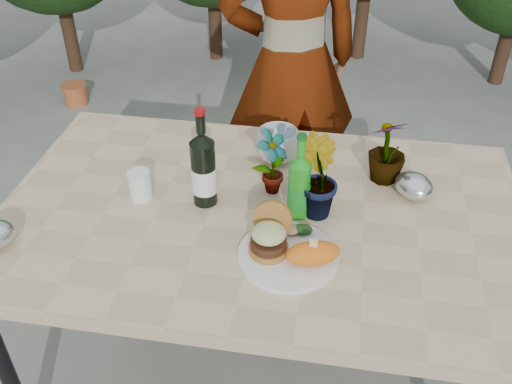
% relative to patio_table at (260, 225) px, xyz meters
% --- Properties ---
extents(ground, '(80.00, 80.00, 0.00)m').
position_rel_patio_table_xyz_m(ground, '(0.00, 0.00, -0.69)').
color(ground, slate).
rests_on(ground, ground).
extents(patio_table, '(1.60, 1.00, 0.75)m').
position_rel_patio_table_xyz_m(patio_table, '(0.00, 0.00, 0.00)').
color(patio_table, '#CDB489').
rests_on(patio_table, ground).
extents(dinner_plate, '(0.28, 0.28, 0.01)m').
position_rel_patio_table_xyz_m(dinner_plate, '(0.11, -0.19, 0.06)').
color(dinner_plate, white).
rests_on(dinner_plate, patio_table).
extents(burger_stack, '(0.11, 0.16, 0.11)m').
position_rel_patio_table_xyz_m(burger_stack, '(0.05, -0.18, 0.12)').
color(burger_stack, '#B7722D').
rests_on(burger_stack, dinner_plate).
extents(sweet_potato, '(0.17, 0.12, 0.06)m').
position_rel_patio_table_xyz_m(sweet_potato, '(0.18, -0.21, 0.10)').
color(sweet_potato, orange).
rests_on(sweet_potato, dinner_plate).
extents(grilled_veg, '(0.08, 0.05, 0.03)m').
position_rel_patio_table_xyz_m(grilled_veg, '(0.13, -0.10, 0.09)').
color(grilled_veg, olive).
rests_on(grilled_veg, dinner_plate).
extents(wine_bottle, '(0.08, 0.08, 0.32)m').
position_rel_patio_table_xyz_m(wine_bottle, '(-0.18, 0.02, 0.18)').
color(wine_bottle, black).
rests_on(wine_bottle, patio_table).
extents(sparkling_water, '(0.07, 0.07, 0.28)m').
position_rel_patio_table_xyz_m(sparkling_water, '(0.11, 0.00, 0.16)').
color(sparkling_water, '#1C981B').
rests_on(sparkling_water, patio_table).
extents(plastic_cup, '(0.07, 0.07, 0.09)m').
position_rel_patio_table_xyz_m(plastic_cup, '(-0.38, 0.01, 0.10)').
color(plastic_cup, white).
rests_on(plastic_cup, patio_table).
extents(seedling_left, '(0.13, 0.14, 0.22)m').
position_rel_patio_table_xyz_m(seedling_left, '(0.02, 0.10, 0.17)').
color(seedling_left, '#245C1F').
rests_on(seedling_left, patio_table).
extents(seedling_mid, '(0.18, 0.17, 0.25)m').
position_rel_patio_table_xyz_m(seedling_mid, '(0.16, 0.02, 0.18)').
color(seedling_mid, '#2C6020').
rests_on(seedling_mid, patio_table).
extents(seedling_right, '(0.17, 0.17, 0.22)m').
position_rel_patio_table_xyz_m(seedling_right, '(0.37, 0.24, 0.17)').
color(seedling_right, '#276121').
rests_on(seedling_right, patio_table).
extents(blue_bowl, '(0.19, 0.19, 0.12)m').
position_rel_patio_table_xyz_m(blue_bowl, '(0.01, 0.29, 0.12)').
color(blue_bowl, silver).
rests_on(blue_bowl, patio_table).
extents(foil_packet_right, '(0.17, 0.17, 0.08)m').
position_rel_patio_table_xyz_m(foil_packet_right, '(0.46, 0.15, 0.10)').
color(foil_packet_right, silver).
rests_on(foil_packet_right, patio_table).
extents(person, '(0.72, 0.62, 1.68)m').
position_rel_patio_table_xyz_m(person, '(-0.01, 0.88, 0.15)').
color(person, '#97614B').
rests_on(person, ground).
extents(terracotta_pot, '(0.17, 0.17, 0.14)m').
position_rel_patio_table_xyz_m(terracotta_pot, '(-1.57, 1.88, -0.62)').
color(terracotta_pot, '#B4572E').
rests_on(terracotta_pot, ground).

